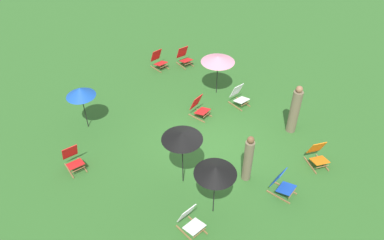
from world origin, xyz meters
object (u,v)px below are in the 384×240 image
Objects in this scene: umbrella_1 at (182,136)px; person_1 at (295,110)px; person_0 at (248,159)px; deckchair_4 at (190,221)px; umbrella_0 at (80,92)px; deckchair_7 at (239,96)px; deckchair_6 at (73,159)px; deckchair_3 at (184,57)px; umbrella_2 at (215,170)px; deckchair_1 at (282,184)px; deckchair_2 at (158,60)px; deckchair_8 at (318,155)px; umbrella_3 at (218,59)px; deckchair_0 at (199,107)px.

person_1 is at bearing -1.50° from umbrella_1.
umbrella_1 reaches higher than person_0.
deckchair_4 is 0.50× the size of umbrella_0.
deckchair_4 is at bearing -147.19° from deckchair_7.
umbrella_0 is (1.09, 1.69, 1.13)m from deckchair_6.
deckchair_3 and deckchair_4 have the same top height.
umbrella_1 is at bearing 54.98° from deckchair_4.
deckchair_6 is at bearing -122.94° from umbrella_0.
umbrella_2 is (1.56, -5.47, 0.17)m from umbrella_0.
deckchair_1 is 1.19m from person_0.
deckchair_2 is at bearing 34.27° from deckchair_6.
deckchair_4 is 1.00× the size of deckchair_6.
deckchair_6 is at bearing -153.29° from deckchair_3.
umbrella_0 is at bearing -163.31° from deckchair_3.
deckchair_8 is 5.09m from umbrella_3.
deckchair_2 is 0.50× the size of umbrella_0.
deckchair_4 is 2.26m from umbrella_1.
umbrella_2 is (-2.13, -3.79, 1.31)m from deckchair_0.
umbrella_1 reaches higher than person_1.
person_0 is at bearing 4.51° from deckchair_4.
umbrella_1 is (-2.16, 1.96, 1.47)m from deckchair_1.
deckchair_7 and deckchair_8 have the same top height.
deckchair_1 is at bearing -22.03° from person_0.
deckchair_3 is 0.46× the size of umbrella_2.
person_0 is 2.90m from person_1.
umbrella_3 is at bearing -9.41° from umbrella_0.
umbrella_1 is at bearing -150.82° from deckchair_0.
umbrella_1 is 4.88m from umbrella_3.
umbrella_1 is (-2.69, -6.22, 1.47)m from deckchair_2.
deckchair_4 is at bearing -144.96° from deckchair_0.
deckchair_1 is 1.00× the size of deckchair_8.
deckchair_2 and deckchair_3 have the same top height.
deckchair_1 is at bearing 102.31° from person_1.
deckchair_2 is 0.46× the size of umbrella_2.
umbrella_2 is at bearing -142.50° from deckchair_7.
deckchair_2 and deckchair_4 have the same top height.
umbrella_2 reaches higher than person_0.
umbrella_1 is 1.17× the size of person_0.
deckchair_4 is 0.50× the size of umbrella_3.
deckchair_4 is at bearing 78.84° from person_1.
umbrella_1 is 2.19m from person_0.
person_0 is 0.90× the size of person_1.
person_1 is (0.55, -2.25, 0.52)m from deckchair_7.
umbrella_1 is (2.55, -2.38, 1.47)m from deckchair_6.
deckchair_7 is 2.37m from person_1.
deckchair_2 is 0.44× the size of person_1.
person_0 is at bearing -29.71° from umbrella_1.
umbrella_2 is at bearing -56.94° from deckchair_6.
deckchair_7 is at bearing 49.17° from deckchair_1.
umbrella_3 is at bearing 38.24° from deckchair_4.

